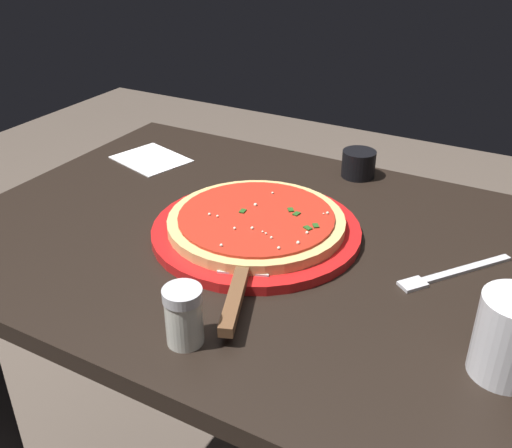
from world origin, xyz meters
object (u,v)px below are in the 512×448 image
object	(u,v)px
pizza_server	(240,283)
serving_plate	(256,231)
fork	(450,274)
parmesan_shaker	(184,316)
pizza	(256,221)
cup_tall_drink	(510,337)
cup_small_sauce	(359,164)
napkin_folded_right	(151,159)

from	to	relation	value
pizza_server	serving_plate	bearing A→B (deg)	-68.79
fork	parmesan_shaker	size ratio (longest dim) A/B	2.15
pizza	cup_tall_drink	world-z (taller)	cup_tall_drink
pizza_server	parmesan_shaker	distance (m)	0.11
serving_plate	fork	world-z (taller)	serving_plate
pizza	cup_small_sauce	bearing A→B (deg)	-101.74
cup_tall_drink	pizza	bearing A→B (deg)	-18.99
parmesan_shaker	pizza_server	bearing A→B (deg)	-95.07
napkin_folded_right	serving_plate	bearing A→B (deg)	153.81
serving_plate	cup_tall_drink	world-z (taller)	cup_tall_drink
serving_plate	napkin_folded_right	bearing A→B (deg)	-26.19
napkin_folded_right	fork	xyz separation A→B (m)	(-0.62, 0.13, 0.00)
pizza	parmesan_shaker	xyz separation A→B (m)	(-0.05, 0.26, 0.01)
cup_tall_drink	pizza_server	bearing A→B (deg)	2.87
pizza	cup_tall_drink	bearing A→B (deg)	161.01
pizza	cup_tall_drink	xyz separation A→B (m)	(-0.38, 0.13, 0.02)
fork	parmesan_shaker	xyz separation A→B (m)	(0.24, 0.29, 0.04)
cup_tall_drink	serving_plate	bearing A→B (deg)	-18.99
cup_tall_drink	napkin_folded_right	size ratio (longest dim) A/B	0.72
pizza_server	parmesan_shaker	world-z (taller)	parmesan_shaker
pizza	cup_small_sauce	xyz separation A→B (m)	(-0.06, -0.29, 0.00)
pizza_server	fork	bearing A→B (deg)	-141.92
serving_plate	pizza_server	world-z (taller)	pizza_server
pizza	pizza_server	distance (m)	0.16
pizza	pizza_server	xyz separation A→B (m)	(-0.06, 0.15, -0.00)
serving_plate	napkin_folded_right	xyz separation A→B (m)	(0.33, -0.16, -0.01)
pizza	napkin_folded_right	bearing A→B (deg)	-26.19
cup_tall_drink	cup_small_sauce	size ratio (longest dim) A/B	1.57
napkin_folded_right	parmesan_shaker	world-z (taller)	parmesan_shaker
serving_plate	cup_small_sauce	world-z (taller)	cup_small_sauce
pizza	fork	xyz separation A→B (m)	(-0.29, -0.03, -0.02)
cup_small_sauce	parmesan_shaker	bearing A→B (deg)	88.72
serving_plate	pizza	bearing A→B (deg)	173.46
serving_plate	cup_tall_drink	distance (m)	0.41
cup_small_sauce	parmesan_shaker	xyz separation A→B (m)	(0.01, 0.54, 0.01)
cup_tall_drink	parmesan_shaker	bearing A→B (deg)	20.69
napkin_folded_right	parmesan_shaker	size ratio (longest dim) A/B	1.85
fork	parmesan_shaker	distance (m)	0.38
cup_tall_drink	cup_small_sauce	distance (m)	0.53
serving_plate	pizza	world-z (taller)	pizza
serving_plate	cup_small_sauce	size ratio (longest dim) A/B	5.17
pizza_server	cup_small_sauce	size ratio (longest dim) A/B	3.55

